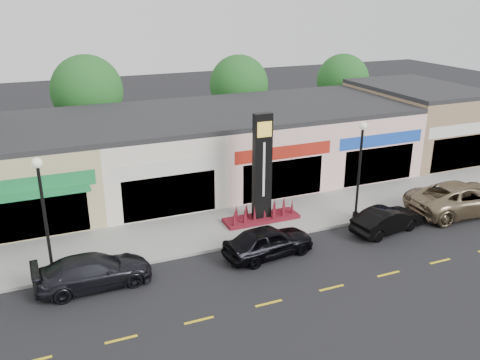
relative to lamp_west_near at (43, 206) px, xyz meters
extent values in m
plane|color=black|center=(8.00, -2.50, -3.48)|extent=(120.00, 120.00, 0.00)
cube|color=gray|center=(8.00, 1.85, -3.40)|extent=(52.00, 4.30, 0.15)
cube|color=gray|center=(8.00, -0.40, -3.40)|extent=(52.00, 0.20, 0.15)
cube|color=tan|center=(-0.50, 9.00, -1.23)|extent=(7.00, 10.00, 4.50)
cube|color=#262628|center=(-0.50, 9.00, 1.17)|extent=(7.00, 10.00, 0.30)
cube|color=black|center=(-0.50, 4.05, -2.08)|extent=(5.25, 0.10, 2.40)
cube|color=#1C8041|center=(-0.50, 4.05, -0.38)|extent=(6.30, 0.12, 0.80)
cube|color=#1C8041|center=(-0.50, 3.60, -0.78)|extent=(5.60, 0.90, 0.12)
cube|color=beige|center=(6.50, 9.00, -1.23)|extent=(7.00, 10.00, 4.50)
cube|color=#262628|center=(6.50, 9.00, 1.17)|extent=(7.00, 10.00, 0.30)
cube|color=black|center=(6.50, 4.05, -2.08)|extent=(5.25, 0.10, 2.40)
cube|color=silver|center=(6.50, 4.05, -0.38)|extent=(6.30, 0.12, 0.80)
cube|color=beige|center=(13.50, 9.00, -1.23)|extent=(7.00, 10.00, 4.50)
cube|color=#262628|center=(13.50, 9.00, 1.17)|extent=(7.00, 10.00, 0.30)
cube|color=black|center=(13.50, 4.05, -2.08)|extent=(5.25, 0.10, 2.40)
cube|color=#AB2316|center=(13.50, 4.05, -0.38)|extent=(6.30, 0.12, 0.80)
cube|color=beige|center=(20.50, 9.00, -1.23)|extent=(7.00, 10.00, 4.50)
cube|color=#262628|center=(20.50, 9.00, 1.17)|extent=(7.00, 10.00, 0.30)
cube|color=black|center=(20.50, 4.05, -2.08)|extent=(5.25, 0.10, 2.40)
cube|color=blue|center=(20.50, 4.05, -0.38)|extent=(6.30, 0.12, 0.80)
cube|color=#8C7851|center=(27.50, 9.00, -0.98)|extent=(7.00, 10.00, 5.00)
cube|color=#262628|center=(27.50, 9.00, 1.67)|extent=(7.00, 10.00, 0.30)
cube|color=black|center=(27.50, 4.05, -2.08)|extent=(5.25, 0.10, 2.40)
cube|color=silver|center=(27.50, 4.05, -0.38)|extent=(6.30, 0.12, 0.80)
cylinder|color=#382619|center=(4.00, 17.00, -1.90)|extent=(0.36, 0.36, 3.15)
sphere|color=#1A561B|center=(4.00, 17.00, 1.75)|extent=(5.20, 5.20, 5.20)
cylinder|color=#382619|center=(16.00, 17.00, -1.99)|extent=(0.36, 0.36, 2.97)
sphere|color=#1A561B|center=(16.00, 17.00, 1.42)|extent=(4.80, 4.80, 4.80)
cylinder|color=#382619|center=(26.00, 17.00, -2.08)|extent=(0.36, 0.36, 2.80)
sphere|color=#1A561B|center=(26.00, 17.00, 1.16)|extent=(4.60, 4.60, 4.60)
cylinder|color=black|center=(0.00, 0.00, -3.18)|extent=(0.32, 0.32, 0.30)
cylinder|color=black|center=(0.00, 0.00, -0.68)|extent=(0.14, 0.14, 5.00)
sphere|color=silver|center=(0.00, 0.00, 1.92)|extent=(0.44, 0.44, 0.44)
cylinder|color=black|center=(16.00, 0.00, -3.18)|extent=(0.32, 0.32, 0.30)
cylinder|color=black|center=(16.00, 0.00, -0.68)|extent=(0.14, 0.14, 5.00)
sphere|color=silver|center=(16.00, 0.00, 1.92)|extent=(0.44, 0.44, 0.44)
cube|color=#5E1013|center=(11.00, 1.70, -3.23)|extent=(4.20, 1.30, 0.20)
cube|color=black|center=(11.00, 1.70, -0.33)|extent=(1.00, 0.40, 6.00)
cube|color=yellow|center=(11.00, 1.48, 1.87)|extent=(0.80, 0.05, 0.80)
cube|color=silver|center=(11.00, 1.48, -0.33)|extent=(0.12, 0.04, 3.00)
imported|color=black|center=(1.62, -1.40, -2.76)|extent=(2.14, 4.99, 1.43)
imported|color=black|center=(9.73, -1.84, -2.72)|extent=(2.30, 4.65, 1.52)
imported|color=black|center=(16.63, -1.90, -2.80)|extent=(2.10, 4.28, 1.35)
imported|color=#837153|center=(22.21, -1.48, -2.58)|extent=(3.33, 6.61, 1.79)
camera|label=1|loc=(0.10, -21.41, 8.47)|focal=38.00mm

